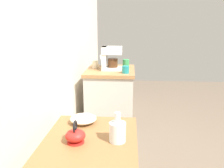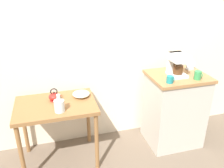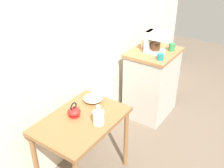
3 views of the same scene
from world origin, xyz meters
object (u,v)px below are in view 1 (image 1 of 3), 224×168
Objects in this scene: mug_small_cream at (95,64)px; table_clock at (102,61)px; coffee_maker at (110,57)px; bowl_stoneware at (83,119)px; teakettle at (75,135)px; mug_tall_green at (126,63)px; mug_dark_teal at (126,70)px; glass_carafe_vase at (117,131)px.

mug_small_cream is 0.65× the size of table_clock.
bowl_stoneware is at bearing 174.70° from coffee_maker.
teakettle is 1.57m from mug_tall_green.
coffee_maker is (1.37, -0.09, 0.27)m from teakettle.
table_clock reaches higher than mug_dark_teal.
glass_carafe_vase is 1.51m from mug_tall_green.
table_clock is (1.35, 0.02, 0.20)m from bowl_stoneware.
teakettle is at bearing 97.93° from glass_carafe_vase.
mug_small_cream reaches higher than teakettle.
glass_carafe_vase is 0.71× the size of coffee_maker.
bowl_stoneware is 1.02× the size of glass_carafe_vase.
mug_tall_green is (1.51, -0.02, 0.16)m from glass_carafe_vase.
mug_dark_teal is (-0.27, -0.36, -0.01)m from mug_small_cream.
teakettle is 1.48m from mug_small_cream.
coffee_maker is (1.09, -0.10, 0.29)m from bowl_stoneware.
mug_dark_teal is (-0.17, -0.18, -0.10)m from coffee_maker.
coffee_maker is at bearing -155.40° from table_clock.
coffee_maker reaches higher than table_clock.
mug_dark_teal reaches higher than bowl_stoneware.
mug_small_cream is 1.11× the size of mug_dark_teal.
mug_dark_teal is at bearing -145.49° from table_clock.
glass_carafe_vase is (0.03, -0.25, 0.02)m from teakettle.
coffee_maker is 1.91× the size of table_clock.
mug_small_cream is (-0.07, 0.36, -0.00)m from mug_tall_green.
coffee_maker is 0.23m from mug_small_cream.
coffee_maker reaches higher than glass_carafe_vase.
mug_small_cream is at bearing 13.22° from glass_carafe_vase.
coffee_maker is at bearing -3.83° from teakettle.
mug_small_cream is at bearing 3.86° from bowl_stoneware.
mug_small_cream is (0.09, 0.18, -0.10)m from coffee_maker.
teakettle is at bearing -178.22° from bowl_stoneware.
coffee_maker is at bearing -5.30° from bowl_stoneware.
glass_carafe_vase reaches higher than teakettle.
teakettle is at bearing -179.10° from table_clock.
glass_carafe_vase is (-0.25, -0.26, 0.03)m from bowl_stoneware.
table_clock is (0.16, -0.06, 0.02)m from mug_small_cream.
glass_carafe_vase is 1.48m from mug_small_cream.
teakettle is (-0.29, -0.01, 0.01)m from bowl_stoneware.
mug_tall_green is at bearing -107.37° from table_clock.
coffee_maker reaches higher than mug_tall_green.
bowl_stoneware is 1.96× the size of mug_tall_green.
mug_dark_teal is (-0.34, -0.00, -0.01)m from mug_tall_green.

